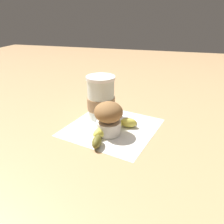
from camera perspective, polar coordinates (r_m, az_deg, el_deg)
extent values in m
plane|color=tan|center=(0.70, 0.00, -4.07)|extent=(3.00, 3.00, 0.00)
cube|color=white|center=(0.70, 0.00, -4.02)|extent=(0.32, 0.32, 0.00)
cylinder|color=silver|center=(0.74, -2.88, 3.49)|extent=(0.09, 0.09, 0.14)
cylinder|color=white|center=(0.71, -3.01, 8.92)|extent=(0.10, 0.10, 0.01)
cylinder|color=#997551|center=(0.74, -2.86, 2.38)|extent=(0.09, 0.09, 0.04)
cylinder|color=white|center=(0.66, -1.23, -3.97)|extent=(0.07, 0.07, 0.04)
ellipsoid|color=olive|center=(0.63, -1.27, 0.02)|extent=(0.08, 0.08, 0.06)
ellipsoid|color=#D6CC4C|center=(0.69, 4.33, -2.77)|extent=(0.05, 0.03, 0.03)
ellipsoid|color=#D6CC4C|center=(0.67, 0.23, -3.49)|extent=(0.07, 0.06, 0.03)
ellipsoid|color=#D6CC4C|center=(0.64, -2.81, -5.21)|extent=(0.05, 0.07, 0.03)
ellipsoid|color=brown|center=(0.60, -3.95, -7.72)|extent=(0.03, 0.05, 0.03)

